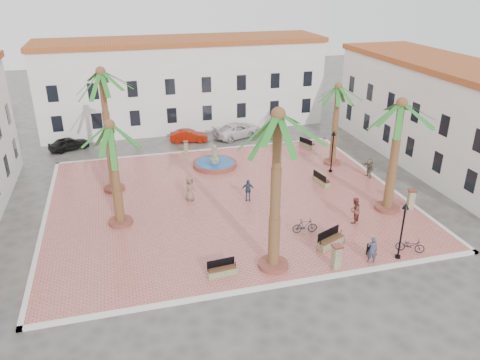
{
  "coord_description": "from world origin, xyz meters",
  "views": [
    {
      "loc": [
        -7.36,
        -30.82,
        15.8
      ],
      "look_at": [
        1.0,
        0.0,
        1.6
      ],
      "focal_mm": 35.0,
      "sensor_mm": 36.0,
      "label": 1
    }
  ],
  "objects_px": {
    "cyclist_b": "(354,210)",
    "palm_e": "(400,117)",
    "bench_e": "(321,181)",
    "bicycle_b": "(305,226)",
    "lamppost_e": "(333,145)",
    "bicycle_a": "(410,245)",
    "palm_nw": "(102,85)",
    "palm_ne": "(338,96)",
    "car_silver": "(235,132)",
    "pedestrian_east": "(369,167)",
    "car_black": "(69,144)",
    "bollard_se": "(336,256)",
    "bench_ne": "(307,145)",
    "bollard_e": "(411,199)",
    "car_red": "(189,136)",
    "pedestrian_north": "(112,170)",
    "bench_se": "(330,241)",
    "fountain": "(215,163)",
    "litter_bin": "(369,249)",
    "pedestrian_fountain_a": "(190,189)",
    "lamppost_s": "(403,221)",
    "car_white": "(238,130)",
    "bench_s": "(222,271)",
    "cyclist_a": "(372,250)",
    "palm_sw": "(111,138)",
    "bollard_n": "(186,147)",
    "pedestrian_fountain_b": "(248,190)",
    "palm_s": "(278,133)"
  },
  "relations": [
    {
      "from": "lamppost_e",
      "to": "bicycle_a",
      "type": "distance_m",
      "value": 13.01
    },
    {
      "from": "bench_e",
      "to": "bicycle_b",
      "type": "relative_size",
      "value": 1.16
    },
    {
      "from": "bench_se",
      "to": "pedestrian_fountain_a",
      "type": "relative_size",
      "value": 1.11
    },
    {
      "from": "palm_sw",
      "to": "pedestrian_east",
      "type": "height_order",
      "value": "palm_sw"
    },
    {
      "from": "bench_e",
      "to": "lamppost_e",
      "type": "relative_size",
      "value": 0.53
    },
    {
      "from": "bench_e",
      "to": "bicycle_b",
      "type": "height_order",
      "value": "bicycle_b"
    },
    {
      "from": "bollard_e",
      "to": "pedestrian_east",
      "type": "xyz_separation_m",
      "value": [
        -0.0,
        5.95,
        0.09
      ]
    },
    {
      "from": "cyclist_b",
      "to": "palm_e",
      "type": "bearing_deg",
      "value": 162.19
    },
    {
      "from": "litter_bin",
      "to": "car_silver",
      "type": "relative_size",
      "value": 0.15
    },
    {
      "from": "palm_s",
      "to": "car_black",
      "type": "relative_size",
      "value": 2.51
    },
    {
      "from": "bicycle_a",
      "to": "bench_se",
      "type": "bearing_deg",
      "value": 95.71
    },
    {
      "from": "bench_se",
      "to": "bicycle_a",
      "type": "distance_m",
      "value": 4.79
    },
    {
      "from": "pedestrian_fountain_a",
      "to": "bench_e",
      "type": "bearing_deg",
      "value": -34.84
    },
    {
      "from": "cyclist_b",
      "to": "pedestrian_east",
      "type": "xyz_separation_m",
      "value": [
        4.92,
        6.72,
        -0.06
      ]
    },
    {
      "from": "pedestrian_east",
      "to": "car_black",
      "type": "height_order",
      "value": "pedestrian_east"
    },
    {
      "from": "palm_e",
      "to": "lamppost_s",
      "type": "distance_m",
      "value": 7.76
    },
    {
      "from": "car_white",
      "to": "palm_e",
      "type": "bearing_deg",
      "value": 175.55
    },
    {
      "from": "pedestrian_north",
      "to": "car_black",
      "type": "height_order",
      "value": "pedestrian_north"
    },
    {
      "from": "lamppost_s",
      "to": "bollard_se",
      "type": "height_order",
      "value": "lamppost_s"
    },
    {
      "from": "fountain",
      "to": "car_silver",
      "type": "distance_m",
      "value": 8.38
    },
    {
      "from": "bollard_n",
      "to": "pedestrian_north",
      "type": "height_order",
      "value": "pedestrian_north"
    },
    {
      "from": "litter_bin",
      "to": "car_red",
      "type": "bearing_deg",
      "value": 106.57
    },
    {
      "from": "bicycle_b",
      "to": "car_silver",
      "type": "distance_m",
      "value": 20.33
    },
    {
      "from": "cyclist_a",
      "to": "pedestrian_north",
      "type": "xyz_separation_m",
      "value": [
        -14.43,
        16.45,
        -0.01
      ]
    },
    {
      "from": "pedestrian_fountain_b",
      "to": "bicycle_b",
      "type": "bearing_deg",
      "value": -56.38
    },
    {
      "from": "bollard_se",
      "to": "car_black",
      "type": "height_order",
      "value": "bollard_se"
    },
    {
      "from": "bench_e",
      "to": "bicycle_b",
      "type": "bearing_deg",
      "value": 138.02
    },
    {
      "from": "palm_nw",
      "to": "bench_s",
      "type": "bearing_deg",
      "value": -67.15
    },
    {
      "from": "car_red",
      "to": "lamppost_e",
      "type": "bearing_deg",
      "value": -126.57
    },
    {
      "from": "bench_s",
      "to": "car_black",
      "type": "xyz_separation_m",
      "value": [
        -9.6,
        24.09,
        0.24
      ]
    },
    {
      "from": "palm_nw",
      "to": "palm_ne",
      "type": "height_order",
      "value": "palm_nw"
    },
    {
      "from": "lamppost_s",
      "to": "bollard_se",
      "type": "xyz_separation_m",
      "value": [
        -4.09,
        0.0,
        -1.7
      ]
    },
    {
      "from": "bollard_n",
      "to": "pedestrian_fountain_a",
      "type": "height_order",
      "value": "pedestrian_fountain_a"
    },
    {
      "from": "bench_e",
      "to": "car_red",
      "type": "distance_m",
      "value": 15.9
    },
    {
      "from": "palm_sw",
      "to": "car_silver",
      "type": "height_order",
      "value": "palm_sw"
    },
    {
      "from": "bench_s",
      "to": "car_black",
      "type": "bearing_deg",
      "value": 106.78
    },
    {
      "from": "pedestrian_fountain_a",
      "to": "lamppost_s",
      "type": "bearing_deg",
      "value": -81.23
    },
    {
      "from": "bicycle_a",
      "to": "bicycle_b",
      "type": "xyz_separation_m",
      "value": [
        -5.33,
        3.81,
        0.05
      ]
    },
    {
      "from": "pedestrian_east",
      "to": "car_black",
      "type": "relative_size",
      "value": 0.45
    },
    {
      "from": "bench_se",
      "to": "fountain",
      "type": "bearing_deg",
      "value": 81.92
    },
    {
      "from": "lamppost_e",
      "to": "lamppost_s",
      "type": "bearing_deg",
      "value": -97.96
    },
    {
      "from": "bench_s",
      "to": "bench_se",
      "type": "height_order",
      "value": "bench_se"
    },
    {
      "from": "litter_bin",
      "to": "car_black",
      "type": "relative_size",
      "value": 0.18
    },
    {
      "from": "bollard_se",
      "to": "car_white",
      "type": "xyz_separation_m",
      "value": [
        0.79,
        24.79,
        -0.2
      ]
    },
    {
      "from": "bollard_se",
      "to": "bench_ne",
      "type": "bearing_deg",
      "value": 71.97
    },
    {
      "from": "pedestrian_north",
      "to": "car_red",
      "type": "xyz_separation_m",
      "value": [
        7.69,
        8.05,
        -0.36
      ]
    },
    {
      "from": "bollard_se",
      "to": "cyclist_a",
      "type": "relative_size",
      "value": 0.9
    },
    {
      "from": "car_red",
      "to": "car_white",
      "type": "bearing_deg",
      "value": -76.14
    },
    {
      "from": "palm_sw",
      "to": "cyclist_b",
      "type": "height_order",
      "value": "palm_sw"
    },
    {
      "from": "bench_ne",
      "to": "car_red",
      "type": "height_order",
      "value": "car_red"
    }
  ]
}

